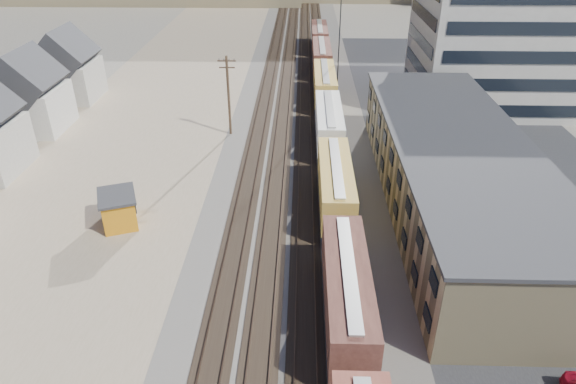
{
  "coord_description": "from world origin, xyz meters",
  "views": [
    {
      "loc": [
        0.54,
        -18.37,
        25.94
      ],
      "look_at": [
        -0.62,
        21.94,
        3.0
      ],
      "focal_mm": 32.0,
      "sensor_mm": 36.0,
      "label": 1
    }
  ],
  "objects_px": {
    "freight_train": "(332,149)",
    "maintenance_shed": "(119,209)",
    "utility_pole_north": "(229,94)",
    "parked_car_blue": "(454,98)"
  },
  "relations": [
    {
      "from": "freight_train",
      "to": "maintenance_shed",
      "type": "bearing_deg",
      "value": -151.4
    },
    {
      "from": "utility_pole_north",
      "to": "freight_train",
      "type": "bearing_deg",
      "value": -39.98
    },
    {
      "from": "utility_pole_north",
      "to": "parked_car_blue",
      "type": "xyz_separation_m",
      "value": [
        31.27,
        12.33,
        -4.46
      ]
    },
    {
      "from": "maintenance_shed",
      "to": "utility_pole_north",
      "type": "bearing_deg",
      "value": 70.45
    },
    {
      "from": "parked_car_blue",
      "to": "maintenance_shed",
      "type": "bearing_deg",
      "value": 157.15
    },
    {
      "from": "utility_pole_north",
      "to": "maintenance_shed",
      "type": "xyz_separation_m",
      "value": [
        -7.49,
        -21.11,
        -3.73
      ]
    },
    {
      "from": "utility_pole_north",
      "to": "maintenance_shed",
      "type": "distance_m",
      "value": 22.71
    },
    {
      "from": "utility_pole_north",
      "to": "maintenance_shed",
      "type": "bearing_deg",
      "value": -109.55
    },
    {
      "from": "freight_train",
      "to": "maintenance_shed",
      "type": "relative_size",
      "value": 23.66
    },
    {
      "from": "freight_train",
      "to": "maintenance_shed",
      "type": "xyz_separation_m",
      "value": [
        -19.79,
        -10.79,
        -1.22
      ]
    }
  ]
}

